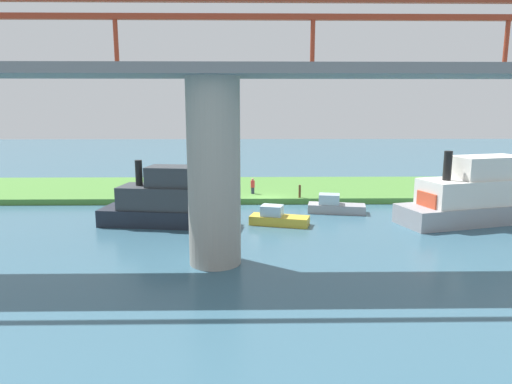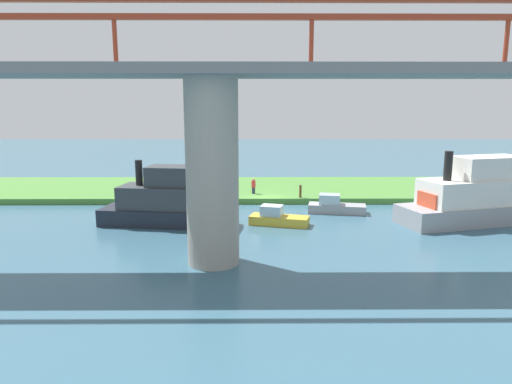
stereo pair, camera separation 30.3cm
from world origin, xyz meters
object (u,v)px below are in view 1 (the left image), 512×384
houseboat_blue (278,218)px  person_on_bank (253,186)px  riverboat_paddlewheel (473,196)px  bridge_pylon (214,173)px  pontoon_yellow (335,206)px  mooring_post (300,191)px  skiff_small (169,201)px

houseboat_blue → person_on_bank: bearing=-79.6°
houseboat_blue → riverboat_paddlewheel: bearing=-177.9°
bridge_pylon → pontoon_yellow: bearing=-126.4°
bridge_pylon → houseboat_blue: size_ratio=2.22×
person_on_bank → mooring_post: (-3.93, 1.86, -0.17)m
mooring_post → bridge_pylon: bearing=67.8°
bridge_pylon → skiff_small: size_ratio=1.05×
bridge_pylon → riverboat_paddlewheel: (-17.46, -8.28, -2.84)m
person_on_bank → mooring_post: size_ratio=1.30×
skiff_small → pontoon_yellow: size_ratio=1.99×
skiff_small → person_on_bank: bearing=-123.8°
person_on_bank → skiff_small: size_ratio=0.15×
bridge_pylon → pontoon_yellow: size_ratio=2.09×
houseboat_blue → pontoon_yellow: (-4.61, -3.57, 0.03)m
houseboat_blue → riverboat_paddlewheel: riverboat_paddlewheel is taller
mooring_post → houseboat_blue: bearing=71.9°
pontoon_yellow → riverboat_paddlewheel: bearing=161.5°
bridge_pylon → person_on_bank: 17.16m
mooring_post → pontoon_yellow: bearing=123.7°
bridge_pylon → person_on_bank: (-2.11, -16.66, -3.52)m
person_on_bank → mooring_post: bearing=154.7°
bridge_pylon → pontoon_yellow: bridge_pylon is taller
pontoon_yellow → houseboat_blue: bearing=37.7°
mooring_post → riverboat_paddlewheel: 13.18m
skiff_small → riverboat_paddlewheel: (-21.18, -0.32, 0.24)m
person_on_bank → riverboat_paddlewheel: (-15.35, 8.38, 0.68)m
bridge_pylon → skiff_small: bearing=-64.9°
bridge_pylon → houseboat_blue: bridge_pylon is taller
houseboat_blue → pontoon_yellow: size_ratio=0.94×
bridge_pylon → houseboat_blue: bearing=-115.7°
skiff_small → pontoon_yellow: (-12.07, -3.38, -1.13)m
skiff_small → bridge_pylon: bearing=115.1°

